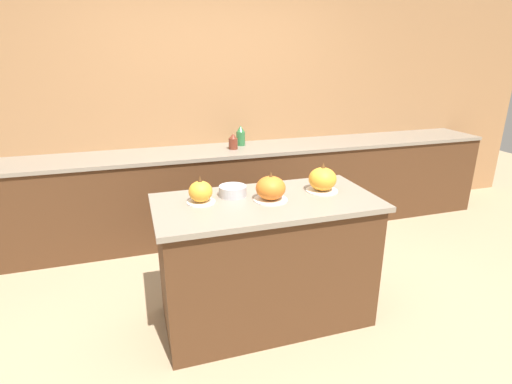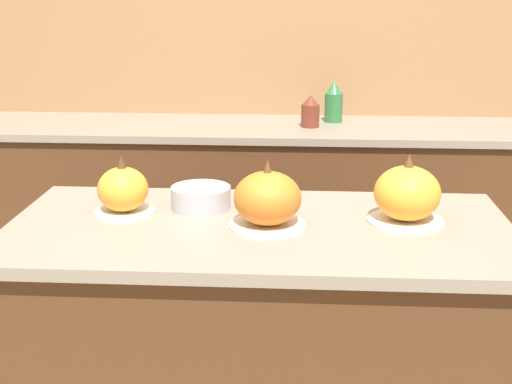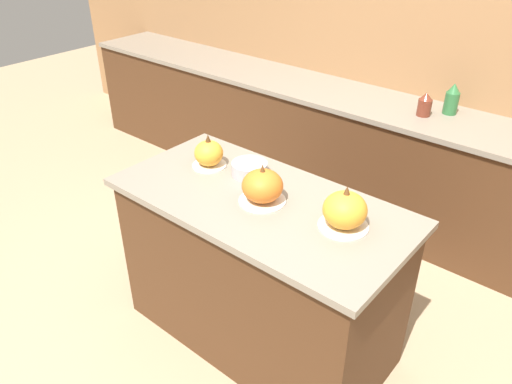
% 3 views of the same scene
% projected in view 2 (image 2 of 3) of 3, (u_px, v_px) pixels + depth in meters
% --- Properties ---
extents(wall_back, '(8.00, 0.06, 2.50)m').
position_uv_depth(wall_back, '(280.00, 46.00, 3.69)').
color(wall_back, '#9E7047').
rests_on(wall_back, ground_plane).
extents(kitchen_island, '(1.46, 0.72, 0.90)m').
position_uv_depth(kitchen_island, '(259.00, 363.00, 2.17)').
color(kitchen_island, '#4C2D19').
rests_on(kitchen_island, ground_plane).
extents(back_counter, '(6.00, 0.60, 0.89)m').
position_uv_depth(back_counter, '(277.00, 212.00, 3.60)').
color(back_counter, '#4C2D19').
rests_on(back_counter, ground_plane).
extents(pumpkin_cake_left, '(0.18, 0.18, 0.18)m').
position_uv_depth(pumpkin_cake_left, '(123.00, 191.00, 2.13)').
color(pumpkin_cake_left, silver).
rests_on(pumpkin_cake_left, kitchen_island).
extents(pumpkin_cake_center, '(0.22, 0.22, 0.20)m').
position_uv_depth(pumpkin_cake_center, '(267.00, 200.00, 2.01)').
color(pumpkin_cake_center, silver).
rests_on(pumpkin_cake_center, kitchen_island).
extents(pumpkin_cake_right, '(0.22, 0.22, 0.20)m').
position_uv_depth(pumpkin_cake_right, '(407.00, 195.00, 2.05)').
color(pumpkin_cake_right, silver).
rests_on(pumpkin_cake_right, kitchen_island).
extents(bottle_tall, '(0.09, 0.09, 0.20)m').
position_uv_depth(bottle_tall, '(334.00, 102.00, 3.55)').
color(bottle_tall, '#2D6B38').
rests_on(bottle_tall, back_counter).
extents(bottle_short, '(0.09, 0.09, 0.15)m').
position_uv_depth(bottle_short, '(310.00, 112.00, 3.43)').
color(bottle_short, maroon).
rests_on(bottle_short, back_counter).
extents(mixing_bowl, '(0.18, 0.18, 0.07)m').
position_uv_depth(mixing_bowl, '(201.00, 198.00, 2.19)').
color(mixing_bowl, '#ADADB2').
rests_on(mixing_bowl, kitchen_island).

